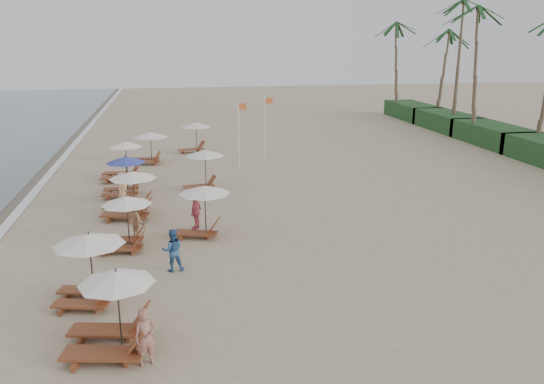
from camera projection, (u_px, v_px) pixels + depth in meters
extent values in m
plane|color=tan|center=(281.00, 281.00, 19.35)|extent=(160.00, 160.00, 0.00)
cube|color=white|center=(17.00, 213.00, 26.78)|extent=(0.50, 140.00, 0.02)
cube|color=#193D1C|center=(493.00, 135.00, 43.89)|extent=(3.20, 8.00, 1.60)
cube|color=#193D1C|center=(447.00, 121.00, 50.98)|extent=(3.20, 8.00, 1.60)
cube|color=#193D1C|center=(412.00, 111.00, 58.07)|extent=(3.20, 8.00, 1.60)
cylinder|color=brown|center=(542.00, 87.00, 39.16)|extent=(0.36, 0.36, 9.80)
cylinder|color=brown|center=(480.00, 77.00, 43.64)|extent=(0.36, 0.36, 10.60)
cylinder|color=brown|center=(458.00, 68.00, 48.61)|extent=(0.36, 0.36, 11.40)
cylinder|color=brown|center=(438.00, 78.00, 54.01)|extent=(0.36, 0.36, 9.00)
cylinder|color=brown|center=(400.00, 71.00, 58.50)|extent=(0.36, 0.36, 9.80)
cylinder|color=black|center=(119.00, 312.00, 14.79)|extent=(0.05, 0.05, 2.26)
cone|color=white|center=(116.00, 277.00, 14.51)|extent=(2.06, 2.06, 0.35)
cylinder|color=black|center=(92.00, 270.00, 17.42)|extent=(0.05, 0.05, 2.30)
cone|color=white|center=(89.00, 239.00, 17.14)|extent=(2.25, 2.25, 0.35)
cylinder|color=black|center=(128.00, 224.00, 22.03)|extent=(0.05, 0.05, 2.15)
cone|color=white|center=(126.00, 200.00, 21.76)|extent=(2.02, 2.02, 0.35)
cylinder|color=black|center=(134.00, 195.00, 26.07)|extent=(0.05, 0.05, 2.16)
cone|color=white|center=(133.00, 175.00, 25.80)|extent=(2.25, 2.25, 0.35)
cylinder|color=black|center=(127.00, 177.00, 29.54)|extent=(0.05, 0.05, 2.11)
cone|color=#343F9C|center=(126.00, 160.00, 29.28)|extent=(2.11, 2.11, 0.35)
cylinder|color=black|center=(127.00, 161.00, 32.78)|extent=(0.05, 0.05, 2.30)
cone|color=white|center=(125.00, 144.00, 32.50)|extent=(2.03, 2.03, 0.35)
cylinder|color=black|center=(151.00, 148.00, 37.23)|extent=(0.05, 0.05, 2.09)
cone|color=white|center=(150.00, 135.00, 36.97)|extent=(2.34, 2.34, 0.35)
cylinder|color=black|center=(205.00, 211.00, 23.58)|extent=(0.05, 0.05, 2.15)
cone|color=white|center=(205.00, 190.00, 23.32)|extent=(2.24, 2.24, 0.35)
cylinder|color=black|center=(206.00, 170.00, 31.06)|extent=(0.05, 0.05, 2.15)
cone|color=white|center=(205.00, 153.00, 30.79)|extent=(2.24, 2.24, 0.35)
cylinder|color=black|center=(196.00, 137.00, 41.11)|extent=(0.05, 0.05, 2.15)
cone|color=white|center=(196.00, 125.00, 40.85)|extent=(2.24, 2.24, 0.35)
imported|color=#9E6556|center=(146.00, 337.00, 14.19)|extent=(0.66, 0.53, 1.58)
imported|color=#2D5689|center=(173.00, 250.00, 19.98)|extent=(0.83, 0.67, 1.62)
imported|color=#8D6747|center=(137.00, 220.00, 23.18)|extent=(1.19, 1.23, 1.69)
imported|color=#BF4C5C|center=(196.00, 212.00, 24.43)|extent=(0.77, 0.99, 1.57)
imported|color=tan|center=(122.00, 188.00, 28.04)|extent=(0.79, 0.97, 1.70)
cylinder|color=silver|center=(238.00, 135.00, 35.40)|extent=(0.08, 0.08, 4.46)
cube|color=#D15D27|center=(242.00, 107.00, 34.95)|extent=(0.55, 0.02, 0.40)
cylinder|color=silver|center=(265.00, 128.00, 37.99)|extent=(0.08, 0.08, 4.54)
cube|color=#D15D27|center=(269.00, 101.00, 37.53)|extent=(0.55, 0.02, 0.40)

